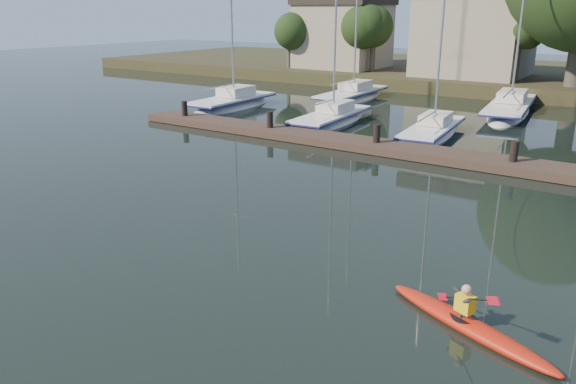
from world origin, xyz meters
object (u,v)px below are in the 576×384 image
Objects in this scene: sailboat_0 at (232,111)px; sailboat_6 at (509,117)px; dock at (440,155)px; sailboat_5 at (352,103)px; sailboat_1 at (331,127)px; sailboat_2 at (432,139)px; kayak at (468,322)px.

sailboat_6 reaches higher than sailboat_0.
sailboat_5 reaches higher than dock.
sailboat_6 is at bearing 25.06° from sailboat_0.
sailboat_0 is 8.85m from sailboat_5.
sailboat_1 is 1.01× the size of sailboat_2.
sailboat_5 is at bearing 131.68° from sailboat_2.
sailboat_1 is 0.78× the size of sailboat_6.
sailboat_5 reaches higher than kayak.
sailboat_2 is (-1.93, 4.36, -0.37)m from dock.
sailboat_2 reaches higher than kayak.
sailboat_1 is at bearing 151.04° from dock.
dock is 16.79m from sailboat_0.
sailboat_0 is (-15.92, 5.31, -0.42)m from dock.
sailboat_5 is (-16.09, 25.39, -0.36)m from kayak.
sailboat_2 is at bearing -106.88° from sailboat_6.
sailboat_6 is at bearing 74.03° from sailboat_2.
kayak is at bearing -68.01° from dock.
sailboat_6 is (-0.31, 13.33, -0.41)m from dock.
sailboat_5 is at bearing 130.89° from dock.
sailboat_6 reaches higher than kayak.
sailboat_6 is at bearing 45.99° from sailboat_1.
sailboat_0 is at bearing 161.54° from dock.
sailboat_1 reaches higher than kayak.
sailboat_1 is at bearing 149.14° from kayak.
sailboat_0 is 0.76× the size of sailboat_6.
sailboat_2 is at bearing -6.05° from sailboat_0.
sailboat_2 is (-7.09, 17.11, -0.33)m from kayak.
sailboat_6 is (-5.47, 26.09, -0.36)m from kayak.
sailboat_2 is at bearing -44.64° from sailboat_5.
sailboat_5 is (-9.01, 8.28, -0.03)m from sailboat_2.
dock is 4.78m from sailboat_2.
sailboat_6 reaches higher than sailboat_1.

